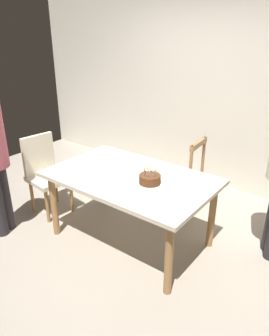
# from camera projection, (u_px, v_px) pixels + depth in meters

# --- Properties ---
(ground) EXTENTS (6.40, 6.40, 0.00)m
(ground) POSITION_uv_depth(u_px,v_px,m) (131.00, 239.00, 3.51)
(ground) COLOR #9E9384
(back_wall) EXTENTS (6.40, 0.10, 2.60)m
(back_wall) POSITION_uv_depth(u_px,v_px,m) (215.00, 93.00, 4.33)
(back_wall) COLOR silver
(back_wall) RESTS_ON ground
(dining_table) EXTENTS (1.64, 1.03, 0.76)m
(dining_table) POSITION_uv_depth(u_px,v_px,m) (131.00, 184.00, 3.24)
(dining_table) COLOR beige
(dining_table) RESTS_ON ground
(birthday_cake) EXTENTS (0.28, 0.28, 0.16)m
(birthday_cake) POSITION_uv_depth(u_px,v_px,m) (150.00, 180.00, 3.02)
(birthday_cake) COLOR silver
(birthday_cake) RESTS_ON dining_table
(plate_near_celebrant) EXTENTS (0.22, 0.22, 0.01)m
(plate_near_celebrant) POSITION_uv_depth(u_px,v_px,m) (82.00, 172.00, 3.28)
(plate_near_celebrant) COLOR silver
(plate_near_celebrant) RESTS_ON dining_table
(plate_far_side) EXTENTS (0.22, 0.22, 0.01)m
(plate_far_side) POSITION_uv_depth(u_px,v_px,m) (138.00, 166.00, 3.41)
(plate_far_side) COLOR silver
(plate_far_side) RESTS_ON dining_table
(fork_near_celebrant) EXTENTS (0.18, 0.04, 0.01)m
(fork_near_celebrant) POSITION_uv_depth(u_px,v_px,m) (71.00, 168.00, 3.37)
(fork_near_celebrant) COLOR silver
(fork_near_celebrant) RESTS_ON dining_table
(fork_far_side) EXTENTS (0.18, 0.06, 0.01)m
(fork_far_side) POSITION_uv_depth(u_px,v_px,m) (126.00, 163.00, 3.51)
(fork_far_side) COLOR silver
(fork_far_side) RESTS_ON dining_table
(chair_spindle_back) EXTENTS (0.47, 0.47, 0.95)m
(chair_spindle_back) POSITION_uv_depth(u_px,v_px,m) (182.00, 178.00, 3.86)
(chair_spindle_back) COLOR #9E7042
(chair_spindle_back) RESTS_ON ground
(chair_upholstered) EXTENTS (0.49, 0.49, 0.95)m
(chair_upholstered) POSITION_uv_depth(u_px,v_px,m) (45.00, 170.00, 3.87)
(chair_upholstered) COLOR beige
(chair_upholstered) RESTS_ON ground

